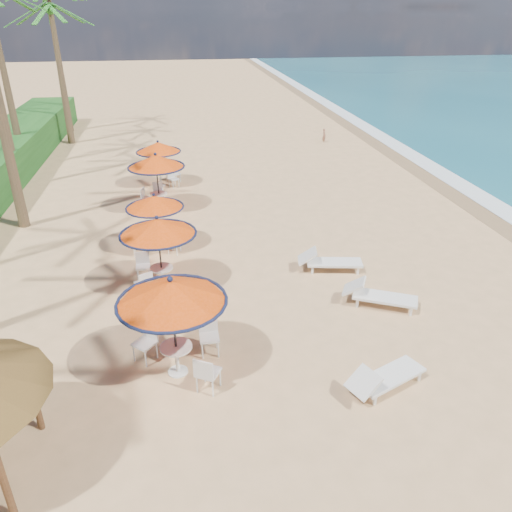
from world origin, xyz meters
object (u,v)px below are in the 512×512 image
at_px(station_0, 174,303).
at_px(station_4, 160,152).
at_px(lounger_far, 328,261).
at_px(station_1, 156,233).
at_px(station_3, 156,166).
at_px(lounger_near, 384,378).
at_px(station_2, 155,209).
at_px(lounger_mid, 377,295).

xyz_separation_m(station_0, station_4, (-0.51, 14.38, -0.29)).
bearing_deg(station_0, station_4, 92.05).
bearing_deg(lounger_far, station_4, 129.40).
xyz_separation_m(station_1, station_3, (-0.15, 6.94, 0.06)).
height_order(station_3, lounger_far, station_3).
distance_m(station_4, lounger_near, 16.63).
relative_size(station_1, station_4, 1.08).
bearing_deg(station_1, station_4, 90.10).
height_order(station_0, station_4, station_0).
distance_m(station_2, station_4, 7.37).
distance_m(station_1, lounger_near, 7.71).
bearing_deg(station_2, station_1, -87.70).
height_order(station_3, lounger_near, station_3).
xyz_separation_m(station_2, station_4, (0.10, 7.37, 0.08)).
bearing_deg(station_2, lounger_far, -24.45).
height_order(station_0, lounger_mid, station_0).
distance_m(station_1, station_3, 6.94).
bearing_deg(station_0, lounger_far, 41.65).
height_order(station_1, station_2, station_1).
bearing_deg(station_1, station_0, -83.23).
bearing_deg(lounger_mid, station_1, -171.84).
bearing_deg(lounger_near, station_1, 108.53).
distance_m(station_1, station_2, 2.84).
distance_m(lounger_near, lounger_mid, 3.69).
relative_size(station_3, lounger_near, 1.18).
bearing_deg(station_1, station_3, 91.22).
bearing_deg(station_3, station_0, -86.69).
distance_m(station_2, lounger_far, 6.29).
distance_m(station_0, lounger_far, 6.88).
height_order(station_1, station_4, station_1).
xyz_separation_m(station_3, station_4, (0.13, 3.26, -0.27)).
bearing_deg(lounger_mid, station_3, 152.03).
distance_m(station_0, lounger_near, 5.07).
height_order(station_3, station_4, station_3).
distance_m(station_3, station_4, 3.27).
bearing_deg(station_3, station_2, -89.53).
xyz_separation_m(station_1, lounger_mid, (6.31, -2.08, -1.49)).
height_order(station_2, lounger_far, station_2).
bearing_deg(lounger_far, station_0, -128.03).
xyz_separation_m(station_4, lounger_mid, (6.33, -12.28, -1.28)).
bearing_deg(station_4, station_3, -92.27).
bearing_deg(station_1, station_2, 92.30).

